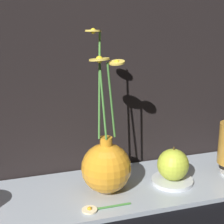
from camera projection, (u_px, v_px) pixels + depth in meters
The scene contains 6 objects.
ground_plane at pixel (115, 192), 0.97m from camera, with size 6.00×6.00×0.00m, color black.
shelf at pixel (115, 190), 0.97m from camera, with size 0.87×0.26×0.01m.
vase_with_flowers at pixel (106, 166), 0.93m from camera, with size 0.13×0.13×0.40m.
saucer_plate at pixel (172, 181), 0.99m from camera, with size 0.11×0.11×0.01m.
orange_fruit at pixel (173, 165), 0.98m from camera, with size 0.08×0.08×0.09m.
loose_daisy at pixel (95, 209), 0.86m from camera, with size 0.12×0.04×0.01m.
Camera 1 is at (-0.27, -0.82, 0.48)m, focal length 60.00 mm.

